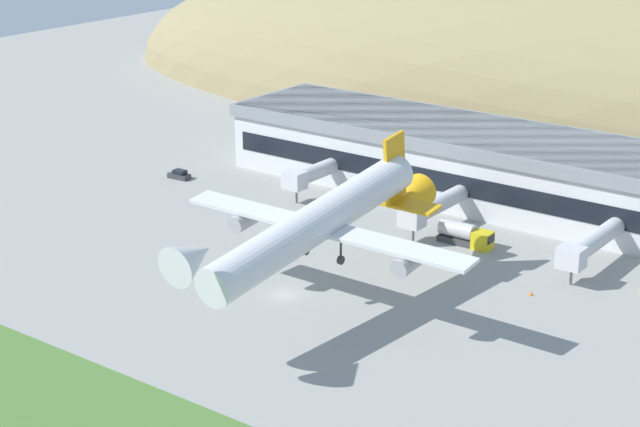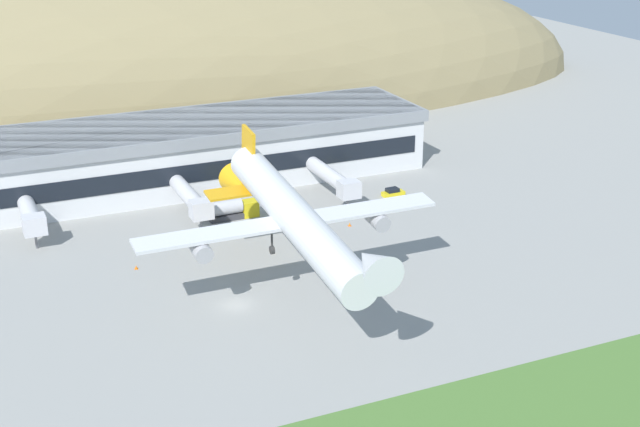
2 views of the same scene
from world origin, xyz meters
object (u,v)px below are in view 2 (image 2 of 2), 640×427
at_px(service_car_0, 393,193).
at_px(traffic_cone_0, 136,267).
at_px(terminal_building, 166,151).
at_px(jetway_0, 31,217).
at_px(traffic_cone_1, 350,224).
at_px(jetway_1, 191,198).
at_px(jetway_2, 334,179).
at_px(cargo_airplane, 293,217).
at_px(fuel_truck, 233,209).

distance_m(service_car_0, traffic_cone_0, 49.56).
relative_size(terminal_building, jetway_0, 8.12).
height_order(terminal_building, jetway_0, terminal_building).
distance_m(service_car_0, traffic_cone_1, 16.19).
xyz_separation_m(jetway_1, jetway_2, (25.04, -0.50, 0.00)).
bearing_deg(cargo_airplane, fuel_truck, 85.70).
bearing_deg(jetway_0, jetway_2, -2.98).
distance_m(jetway_2, traffic_cone_1, 12.56).
relative_size(jetway_1, fuel_truck, 1.87).
xyz_separation_m(jetway_1, traffic_cone_0, (-12.62, -14.57, -3.71)).
bearing_deg(cargo_airplane, traffic_cone_1, 48.95).
xyz_separation_m(terminal_building, service_car_0, (34.53, -21.53, -5.88)).
bearing_deg(jetway_0, cargo_airplane, -51.04).
distance_m(jetway_0, traffic_cone_1, 49.27).
height_order(fuel_truck, traffic_cone_0, fuel_truck).
bearing_deg(jetway_1, service_car_0, -4.24).
xyz_separation_m(jetway_2, fuel_truck, (-18.59, -0.85, -2.46)).
bearing_deg(fuel_truck, cargo_airplane, -94.30).
height_order(jetway_2, fuel_truck, jetway_2).
relative_size(jetway_0, jetway_2, 0.71).
bearing_deg(fuel_truck, jetway_2, 2.63).
distance_m(jetway_1, jetway_2, 25.04).
relative_size(terminal_building, fuel_truck, 11.43).
height_order(jetway_0, fuel_truck, jetway_0).
relative_size(jetway_2, traffic_cone_0, 28.60).
bearing_deg(jetway_1, traffic_cone_1, -28.57).
bearing_deg(traffic_cone_0, terminal_building, 67.94).
distance_m(traffic_cone_0, traffic_cone_1, 35.13).
xyz_separation_m(cargo_airplane, fuel_truck, (2.40, 31.96, -10.50)).
distance_m(jetway_0, fuel_truck, 31.32).
distance_m(jetway_0, jetway_1, 24.67).
bearing_deg(fuel_truck, traffic_cone_0, -145.28).
xyz_separation_m(jetway_1, cargo_airplane, (4.05, -33.32, 8.04)).
bearing_deg(cargo_airplane, jetway_1, 96.92).
bearing_deg(jetway_1, jetway_2, -1.15).
bearing_deg(service_car_0, cargo_airplane, -135.69).
distance_m(service_car_0, fuel_truck, 29.07).
xyz_separation_m(jetway_2, service_car_0, (10.44, -2.13, -3.40)).
distance_m(terminal_building, jetway_1, 19.08).
xyz_separation_m(terminal_building, jetway_2, (24.09, -19.40, -2.48)).
xyz_separation_m(jetway_0, traffic_cone_0, (11.96, -16.65, -3.71)).
bearing_deg(traffic_cone_1, traffic_cone_0, -176.15).
height_order(jetway_2, cargo_airplane, cargo_airplane).
height_order(jetway_0, cargo_airplane, cargo_airplane).
relative_size(service_car_0, traffic_cone_1, 6.86).
height_order(jetway_0, traffic_cone_1, jetway_0).
xyz_separation_m(jetway_2, traffic_cone_1, (-2.61, -11.71, -3.71)).
height_order(service_car_0, traffic_cone_1, service_car_0).
bearing_deg(jetway_1, cargo_airplane, -83.08).
relative_size(terminal_building, jetway_1, 6.09).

